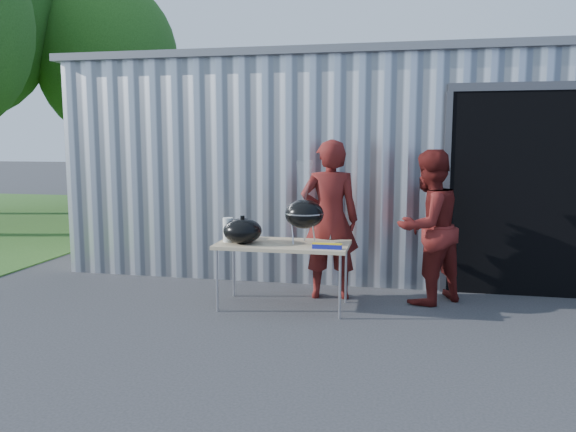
% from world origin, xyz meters
% --- Properties ---
extents(ground, '(80.00, 80.00, 0.00)m').
position_xyz_m(ground, '(0.00, 0.00, 0.00)').
color(ground, '#303033').
extents(building, '(8.20, 6.20, 3.10)m').
position_xyz_m(building, '(0.92, 4.59, 1.54)').
color(building, silver).
rests_on(building, ground).
extents(tree_far, '(3.80, 3.80, 6.29)m').
position_xyz_m(tree_far, '(-6.50, 9.00, 4.09)').
color(tree_far, '#442D19').
rests_on(tree_far, ground).
extents(folding_table, '(1.50, 0.75, 0.75)m').
position_xyz_m(folding_table, '(0.21, 0.62, 0.71)').
color(folding_table, tan).
rests_on(folding_table, ground).
extents(kettle_grill, '(0.45, 0.45, 0.94)m').
position_xyz_m(kettle_grill, '(0.45, 0.64, 1.17)').
color(kettle_grill, black).
rests_on(kettle_grill, folding_table).
extents(grill_lid, '(0.44, 0.44, 0.32)m').
position_xyz_m(grill_lid, '(-0.24, 0.52, 0.89)').
color(grill_lid, black).
rests_on(grill_lid, folding_table).
extents(paper_towels, '(0.12, 0.12, 0.28)m').
position_xyz_m(paper_towels, '(-0.43, 0.57, 0.89)').
color(paper_towels, white).
rests_on(paper_towels, folding_table).
extents(white_tub, '(0.20, 0.15, 0.10)m').
position_xyz_m(white_tub, '(-0.34, 0.82, 0.80)').
color(white_tub, white).
rests_on(white_tub, folding_table).
extents(foil_box, '(0.32, 0.06, 0.06)m').
position_xyz_m(foil_box, '(0.74, 0.37, 0.78)').
color(foil_box, navy).
rests_on(foil_box, folding_table).
extents(person_cook, '(0.76, 0.56, 1.92)m').
position_xyz_m(person_cook, '(0.67, 1.13, 0.96)').
color(person_cook, '#5E1815').
rests_on(person_cook, ground).
extents(person_bystander, '(1.11, 1.10, 1.81)m').
position_xyz_m(person_bystander, '(1.83, 1.15, 0.90)').
color(person_bystander, '#5E1815').
rests_on(person_bystander, ground).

